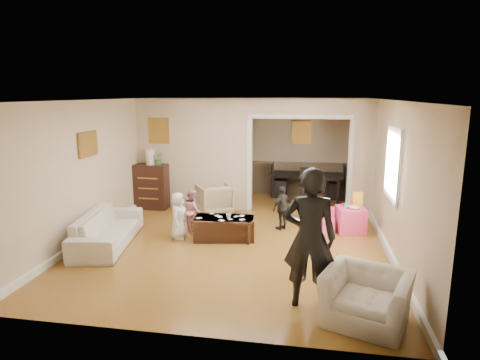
% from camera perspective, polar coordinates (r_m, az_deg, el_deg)
% --- Properties ---
extents(floor, '(7.00, 7.00, 0.00)m').
position_cam_1_polar(floor, '(8.16, -0.24, -7.53)').
color(floor, '#A6742B').
rests_on(floor, ground).
extents(partition_left, '(2.75, 0.18, 2.60)m').
position_cam_1_polar(partition_left, '(9.86, -6.36, 3.60)').
color(partition_left, '#C8B392').
rests_on(partition_left, ground).
extents(partition_right, '(0.55, 0.18, 2.60)m').
position_cam_1_polar(partition_right, '(9.55, 16.48, 2.92)').
color(partition_right, '#C8B392').
rests_on(partition_right, ground).
extents(partition_header, '(2.22, 0.18, 0.35)m').
position_cam_1_polar(partition_header, '(9.38, 8.41, 10.03)').
color(partition_header, '#C8B392').
rests_on(partition_header, partition_right).
extents(window_pane, '(0.03, 0.95, 1.10)m').
position_cam_1_polar(window_pane, '(7.41, 20.50, 2.11)').
color(window_pane, white).
rests_on(window_pane, ground).
extents(framed_art_partition, '(0.45, 0.03, 0.55)m').
position_cam_1_polar(framed_art_partition, '(9.96, -11.19, 6.72)').
color(framed_art_partition, brown).
rests_on(framed_art_partition, partition_left).
extents(framed_art_sofa_wall, '(0.03, 0.55, 0.40)m').
position_cam_1_polar(framed_art_sofa_wall, '(8.10, -20.32, 4.70)').
color(framed_art_sofa_wall, brown).
extents(framed_art_alcove, '(0.45, 0.03, 0.55)m').
position_cam_1_polar(framed_art_alcove, '(11.06, 8.50, 6.54)').
color(framed_art_alcove, brown).
extents(sofa, '(1.12, 2.15, 0.60)m').
position_cam_1_polar(sofa, '(7.93, -17.85, -6.42)').
color(sofa, beige).
rests_on(sofa, ground).
extents(armchair_back, '(1.01, 1.02, 0.68)m').
position_cam_1_polar(armchair_back, '(9.47, -3.54, -2.62)').
color(armchair_back, tan).
rests_on(armchair_back, ground).
extents(armchair_front, '(1.21, 1.14, 0.63)m').
position_cam_1_polar(armchair_front, '(5.35, 17.15, -15.28)').
color(armchair_front, beige).
rests_on(armchair_front, ground).
extents(dresser, '(0.78, 0.44, 1.07)m').
position_cam_1_polar(dresser, '(10.06, -12.14, -0.87)').
color(dresser, black).
rests_on(dresser, ground).
extents(table_lamp, '(0.22, 0.22, 0.36)m').
position_cam_1_polar(table_lamp, '(9.93, -12.32, 3.15)').
color(table_lamp, beige).
rests_on(table_lamp, dresser).
extents(potted_plant, '(0.27, 0.23, 0.30)m').
position_cam_1_polar(potted_plant, '(9.86, -11.23, 2.96)').
color(potted_plant, '#437233').
rests_on(potted_plant, dresser).
extents(coffee_table, '(1.20, 0.75, 0.42)m').
position_cam_1_polar(coffee_table, '(7.86, -2.21, -6.67)').
color(coffee_table, '#321C10').
rests_on(coffee_table, ground).
extents(coffee_cup, '(0.11, 0.11, 0.09)m').
position_cam_1_polar(coffee_cup, '(7.72, -1.57, -5.04)').
color(coffee_cup, white).
rests_on(coffee_cup, coffee_table).
extents(play_table, '(0.61, 0.61, 0.50)m').
position_cam_1_polar(play_table, '(8.50, 15.05, -5.36)').
color(play_table, '#E53C6C').
rests_on(play_table, ground).
extents(cereal_box, '(0.21, 0.10, 0.30)m').
position_cam_1_polar(cereal_box, '(8.50, 15.94, -2.59)').
color(cereal_box, yellow).
rests_on(cereal_box, play_table).
extents(cyan_cup, '(0.08, 0.08, 0.08)m').
position_cam_1_polar(cyan_cup, '(8.36, 14.51, -3.53)').
color(cyan_cup, '#24A3B8').
rests_on(cyan_cup, play_table).
extents(toy_block, '(0.10, 0.09, 0.05)m').
position_cam_1_polar(toy_block, '(8.52, 14.27, -3.33)').
color(toy_block, red).
rests_on(toy_block, play_table).
extents(play_bowl, '(0.24, 0.24, 0.05)m').
position_cam_1_polar(play_bowl, '(8.31, 15.57, -3.79)').
color(play_bowl, silver).
rests_on(play_bowl, play_table).
extents(dining_table, '(2.03, 1.36, 0.66)m').
position_cam_1_polar(dining_table, '(11.01, 9.34, -0.75)').
color(dining_table, black).
rests_on(dining_table, ground).
extents(adult_person, '(0.67, 0.44, 1.84)m').
position_cam_1_polar(adult_person, '(5.33, 9.62, -7.96)').
color(adult_person, black).
rests_on(adult_person, ground).
extents(child_kneel_a, '(0.29, 0.44, 0.90)m').
position_cam_1_polar(child_kneel_a, '(7.86, -8.55, -4.94)').
color(child_kneel_a, white).
rests_on(child_kneel_a, ground).
extents(child_kneel_b, '(0.50, 0.53, 0.87)m').
position_cam_1_polar(child_kneel_b, '(8.24, -6.58, -4.24)').
color(child_kneel_b, pink).
rests_on(child_kneel_b, ground).
extents(child_toddler, '(0.50, 0.55, 0.90)m').
position_cam_1_polar(child_toddler, '(8.37, 5.90, -3.85)').
color(child_toddler, black).
rests_on(child_toddler, ground).
extents(craft_papers, '(0.94, 0.53, 0.00)m').
position_cam_1_polar(craft_papers, '(7.80, -2.27, -5.20)').
color(craft_papers, white).
rests_on(craft_papers, coffee_table).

